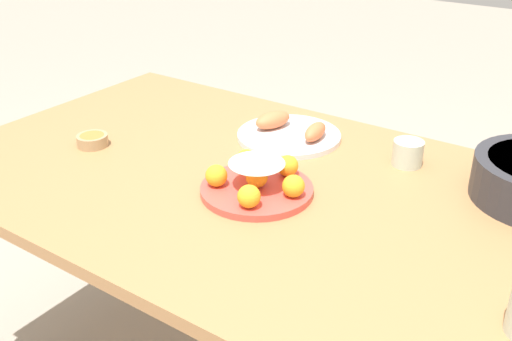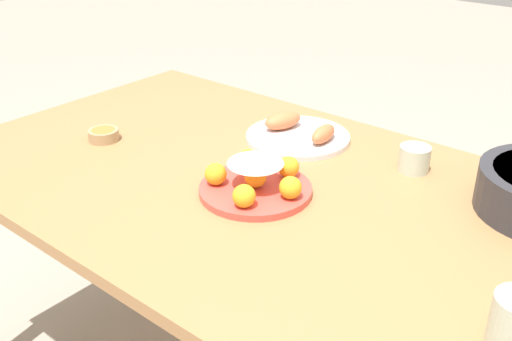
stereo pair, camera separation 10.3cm
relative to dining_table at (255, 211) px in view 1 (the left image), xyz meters
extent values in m
cylinder|color=#A87547|center=(-0.73, 0.41, -0.29)|extent=(0.06, 0.06, 0.69)
cube|color=#A87547|center=(0.00, 0.00, 0.07)|extent=(1.55, 0.92, 0.03)
cylinder|color=#E04C42|center=(0.04, -0.05, 0.09)|extent=(0.25, 0.25, 0.02)
sphere|color=#F4A823|center=(0.13, -0.04, 0.12)|extent=(0.05, 0.05, 0.05)
sphere|color=#F4A823|center=(0.07, 0.04, 0.12)|extent=(0.05, 0.05, 0.05)
sphere|color=#F4A823|center=(-0.03, 0.01, 0.12)|extent=(0.05, 0.05, 0.05)
sphere|color=#F4A823|center=(-0.04, -0.10, 0.12)|extent=(0.05, 0.05, 0.05)
sphere|color=#F4A823|center=(0.08, -0.13, 0.12)|extent=(0.05, 0.05, 0.05)
ellipsoid|color=white|center=(0.04, -0.05, 0.16)|extent=(0.12, 0.12, 0.02)
sphere|color=#F4A823|center=(0.04, -0.05, 0.12)|extent=(0.05, 0.05, 0.05)
cylinder|color=tan|center=(-0.46, -0.08, 0.10)|extent=(0.08, 0.08, 0.03)
cylinder|color=olive|center=(-0.46, -0.08, 0.11)|extent=(0.06, 0.06, 0.01)
cylinder|color=silver|center=(-0.06, 0.25, 0.09)|extent=(0.28, 0.28, 0.01)
ellipsoid|color=#E57042|center=(0.01, 0.25, 0.12)|extent=(0.05, 0.11, 0.04)
ellipsoid|color=#E57042|center=(-0.12, 0.26, 0.12)|extent=(0.09, 0.12, 0.05)
cylinder|color=beige|center=(0.26, 0.28, 0.11)|extent=(0.07, 0.07, 0.06)
camera|label=1|loc=(0.70, -1.01, 0.73)|focal=42.00mm
camera|label=2|loc=(0.78, -0.95, 0.73)|focal=42.00mm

